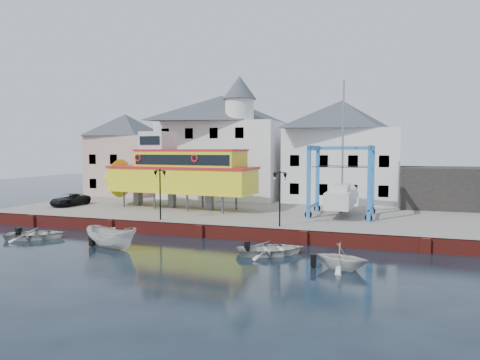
% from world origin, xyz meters
% --- Properties ---
extents(ground, '(140.00, 140.00, 0.00)m').
position_xyz_m(ground, '(0.00, 0.00, 0.00)').
color(ground, black).
rests_on(ground, ground).
extents(hardstanding, '(44.00, 22.00, 1.00)m').
position_xyz_m(hardstanding, '(0.00, 11.00, 0.50)').
color(hardstanding, slate).
rests_on(hardstanding, ground).
extents(quay_wall, '(44.00, 0.47, 1.00)m').
position_xyz_m(quay_wall, '(-0.00, 0.10, 0.50)').
color(quay_wall, maroon).
rests_on(quay_wall, ground).
extents(building_pink, '(8.00, 7.00, 10.30)m').
position_xyz_m(building_pink, '(-18.00, 18.00, 6.15)').
color(building_pink, '#D7AB9A').
rests_on(building_pink, hardstanding).
extents(building_white_main, '(14.00, 8.30, 14.00)m').
position_xyz_m(building_white_main, '(-4.87, 18.39, 7.34)').
color(building_white_main, silver).
rests_on(building_white_main, hardstanding).
extents(building_white_right, '(12.00, 8.00, 11.20)m').
position_xyz_m(building_white_right, '(9.00, 19.00, 6.60)').
color(building_white_right, silver).
rests_on(building_white_right, hardstanding).
extents(shed_dark, '(8.00, 7.00, 4.00)m').
position_xyz_m(shed_dark, '(19.00, 17.00, 3.00)').
color(shed_dark, black).
rests_on(shed_dark, hardstanding).
extents(lamp_post_left, '(1.12, 0.32, 4.20)m').
position_xyz_m(lamp_post_left, '(-4.00, 1.20, 4.17)').
color(lamp_post_left, black).
rests_on(lamp_post_left, hardstanding).
extents(lamp_post_right, '(1.12, 0.32, 4.20)m').
position_xyz_m(lamp_post_right, '(6.00, 1.20, 4.17)').
color(lamp_post_right, black).
rests_on(lamp_post_right, hardstanding).
extents(tour_boat, '(17.65, 5.92, 7.54)m').
position_xyz_m(tour_boat, '(-6.47, 8.23, 4.55)').
color(tour_boat, '#59595E').
rests_on(tour_boat, hardstanding).
extents(travel_lift, '(5.69, 7.87, 11.76)m').
position_xyz_m(travel_lift, '(10.00, 8.47, 2.97)').
color(travel_lift, '#2478BE').
rests_on(travel_lift, hardstanding).
extents(van, '(2.27, 4.49, 1.22)m').
position_xyz_m(van, '(-17.25, 6.40, 1.61)').
color(van, black).
rests_on(van, hardstanding).
extents(motorboat_a, '(4.78, 2.76, 1.74)m').
position_xyz_m(motorboat_a, '(-4.30, -5.14, 0.00)').
color(motorboat_a, silver).
rests_on(motorboat_a, ground).
extents(motorboat_b, '(5.34, 4.82, 0.91)m').
position_xyz_m(motorboat_b, '(6.48, -3.48, 0.00)').
color(motorboat_b, silver).
rests_on(motorboat_b, ground).
extents(motorboat_c, '(3.52, 3.21, 1.58)m').
position_xyz_m(motorboat_c, '(11.11, -5.60, 0.00)').
color(motorboat_c, silver).
rests_on(motorboat_c, ground).
extents(motorboat_d, '(5.21, 4.74, 0.88)m').
position_xyz_m(motorboat_d, '(-11.74, -4.16, 0.00)').
color(motorboat_d, silver).
rests_on(motorboat_d, ground).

